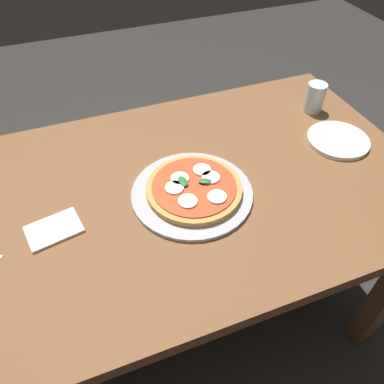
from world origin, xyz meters
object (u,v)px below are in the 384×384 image
(dining_table, at_px, (175,211))
(pizza, at_px, (194,188))
(glass_cup, at_px, (315,98))
(plate_white, at_px, (338,140))
(napkin, at_px, (54,229))
(serving_tray, at_px, (192,193))

(dining_table, relative_size, pizza, 5.58)
(dining_table, distance_m, glass_cup, 0.63)
(plate_white, bearing_deg, glass_cup, -97.69)
(pizza, distance_m, napkin, 0.37)
(dining_table, distance_m, serving_tray, 0.12)
(napkin, height_order, glass_cup, glass_cup)
(dining_table, xyz_separation_m, plate_white, (-0.55, -0.01, 0.11))
(serving_tray, xyz_separation_m, pizza, (-0.01, 0.00, 0.02))
(dining_table, height_order, glass_cup, glass_cup)
(serving_tray, xyz_separation_m, napkin, (0.37, -0.01, -0.00))
(pizza, height_order, glass_cup, glass_cup)
(dining_table, bearing_deg, pizza, 132.94)
(dining_table, xyz_separation_m, glass_cup, (-0.58, -0.19, 0.15))
(plate_white, bearing_deg, napkin, 3.23)
(serving_tray, distance_m, glass_cup, 0.59)
(serving_tray, distance_m, plate_white, 0.52)
(serving_tray, height_order, plate_white, plate_white)
(dining_table, relative_size, serving_tray, 4.38)
(serving_tray, height_order, pizza, pizza)
(glass_cup, bearing_deg, dining_table, 18.37)
(dining_table, relative_size, plate_white, 7.49)
(pizza, xyz_separation_m, plate_white, (-0.51, -0.06, -0.02))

